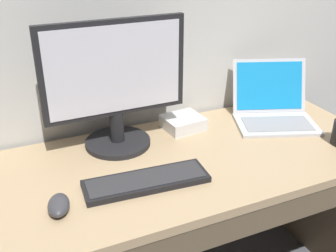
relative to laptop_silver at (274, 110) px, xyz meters
name	(u,v)px	position (x,y,z in m)	size (l,w,h in m)	color
desk	(189,208)	(-0.46, -0.14, -0.27)	(1.50, 0.65, 0.71)	tan
laptop_silver	(274,110)	(0.00, 0.00, 0.00)	(0.41, 0.39, 0.23)	silver
external_monitor	(115,87)	(-0.67, 0.06, 0.19)	(0.52, 0.25, 0.47)	black
wired_keyboard	(146,181)	(-0.67, -0.22, -0.04)	(0.41, 0.16, 0.02)	black
computer_mouse	(59,205)	(-0.95, -0.25, -0.03)	(0.06, 0.11, 0.04)	#38383D
external_drive_box	(183,123)	(-0.38, 0.09, -0.02)	(0.15, 0.14, 0.05)	silver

